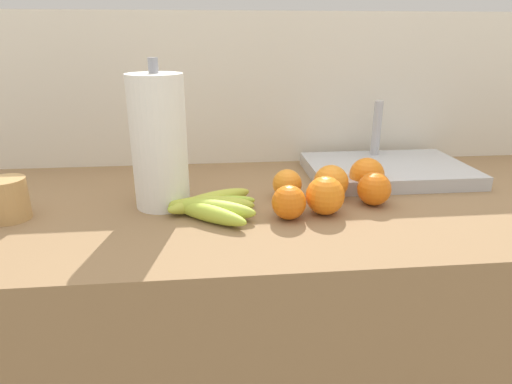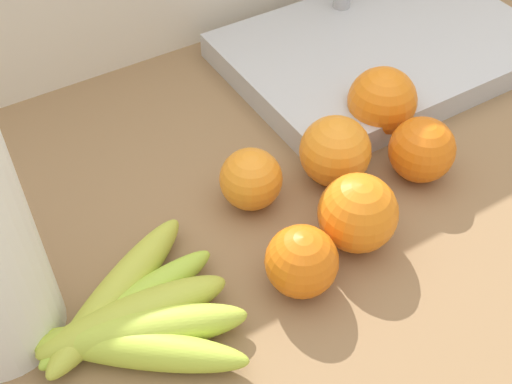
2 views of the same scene
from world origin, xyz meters
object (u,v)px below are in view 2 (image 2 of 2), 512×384
(banana_bunch, at_px, (133,319))
(orange_right, at_px, (302,261))
(orange_center, at_px, (251,179))
(orange_back_right, at_px, (358,213))
(orange_far_right, at_px, (382,101))
(sink_basin, at_px, (383,48))
(orange_front, at_px, (422,150))
(orange_back_left, at_px, (333,149))

(banana_bunch, xyz_separation_m, orange_right, (0.16, -0.04, 0.02))
(banana_bunch, bearing_deg, orange_center, 25.60)
(orange_center, relative_size, orange_back_right, 0.84)
(orange_right, bearing_deg, banana_bunch, 167.23)
(orange_far_right, xyz_separation_m, sink_basin, (0.09, 0.11, -0.02))
(banana_bunch, xyz_separation_m, sink_basin, (0.46, 0.22, 0.00))
(sink_basin, bearing_deg, orange_center, -155.13)
(orange_back_right, distance_m, sink_basin, 0.33)
(orange_right, xyz_separation_m, sink_basin, (0.30, 0.25, -0.02))
(banana_bunch, height_order, orange_right, orange_right)
(orange_front, distance_m, orange_right, 0.21)
(orange_back_left, bearing_deg, orange_right, -136.76)
(orange_far_right, bearing_deg, orange_back_right, -136.63)
(orange_far_right, distance_m, orange_back_left, 0.10)
(orange_back_right, relative_size, orange_right, 1.15)
(orange_front, bearing_deg, orange_center, 161.30)
(orange_center, distance_m, sink_basin, 0.32)
(orange_center, bearing_deg, orange_back_right, -58.61)
(orange_center, xyz_separation_m, orange_back_right, (0.06, -0.10, 0.01))
(orange_far_right, relative_size, orange_back_left, 1.04)
(orange_back_right, xyz_separation_m, orange_back_left, (0.04, 0.09, -0.00))
(orange_back_right, distance_m, orange_far_right, 0.18)
(orange_right, distance_m, sink_basin, 0.40)
(orange_back_right, bearing_deg, orange_center, 121.39)
(sink_basin, bearing_deg, orange_front, -118.88)
(banana_bunch, xyz_separation_m, orange_back_left, (0.27, 0.07, 0.02))
(orange_far_right, distance_m, orange_right, 0.25)
(banana_bunch, bearing_deg, orange_far_right, 16.22)
(orange_front, relative_size, orange_right, 1.04)
(orange_center, relative_size, orange_back_left, 0.85)
(orange_center, bearing_deg, banana_bunch, -154.40)
(orange_far_right, height_order, orange_right, orange_far_right)
(banana_bunch, bearing_deg, sink_basin, 25.14)
(orange_right, height_order, sink_basin, sink_basin)
(banana_bunch, height_order, sink_basin, sink_basin)
(orange_front, height_order, orange_back_left, orange_back_left)
(sink_basin, bearing_deg, orange_back_left, -142.79)
(orange_back_right, height_order, orange_front, orange_back_right)
(orange_center, bearing_deg, orange_far_right, 6.98)
(banana_bunch, xyz_separation_m, orange_back_right, (0.23, -0.02, 0.02))
(orange_front, bearing_deg, orange_right, -163.80)
(orange_front, distance_m, sink_basin, 0.22)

